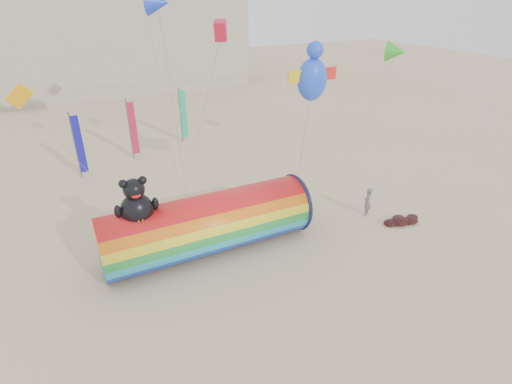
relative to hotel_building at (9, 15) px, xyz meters
name	(u,v)px	position (x,y,z in m)	size (l,w,h in m)	color
ground	(260,241)	(12.00, -45.95, -10.31)	(160.00, 160.00, 0.00)	#CCB58C
hotel_building	(9,15)	(0.00, 0.00, 0.00)	(60.40, 15.40, 20.60)	#B7AD99
windsock_assembly	(208,223)	(9.06, -45.43, -8.56)	(11.44, 3.48, 5.27)	red
kite_handler	(368,202)	(19.57, -46.36, -9.37)	(0.69, 0.45, 1.89)	slate
fabric_bundle	(402,220)	(20.87, -48.19, -10.14)	(2.62, 1.35, 0.41)	#3A0D0A
festival_banners	(135,128)	(8.52, -29.61, -7.67)	(10.20, 4.45, 5.20)	#59595E
flying_kites	(200,0)	(11.29, -39.89, 2.29)	(24.88, 13.10, 8.16)	orange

